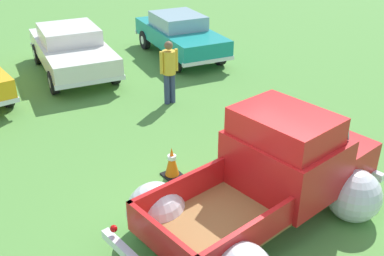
# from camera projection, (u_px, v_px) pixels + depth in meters

# --- Properties ---
(ground_plane) EXTENTS (80.00, 80.00, 0.00)m
(ground_plane) POSITION_uv_depth(u_px,v_px,m) (255.00, 225.00, 7.45)
(ground_plane) COLOR #548C3D
(vintage_pickup_truck) EXTENTS (4.79, 3.15, 1.96)m
(vintage_pickup_truck) POSITION_uv_depth(u_px,v_px,m) (273.00, 179.00, 7.33)
(vintage_pickup_truck) COLOR black
(vintage_pickup_truck) RESTS_ON ground
(show_car_1) EXTENTS (2.60, 4.70, 1.43)m
(show_car_1) POSITION_uv_depth(u_px,v_px,m) (72.00, 48.00, 13.68)
(show_car_1) COLOR black
(show_car_1) RESTS_ON ground
(show_car_2) EXTENTS (2.39, 4.50, 1.43)m
(show_car_2) POSITION_uv_depth(u_px,v_px,m) (180.00, 34.00, 15.17)
(show_car_2) COLOR black
(show_car_2) RESTS_ON ground
(spectator_0) EXTENTS (0.53, 0.36, 1.69)m
(spectator_0) POSITION_uv_depth(u_px,v_px,m) (169.00, 69.00, 11.52)
(spectator_0) COLOR navy
(spectator_0) RESTS_ON ground
(lane_cone_0) EXTENTS (0.36, 0.36, 0.63)m
(lane_cone_0) POSITION_uv_depth(u_px,v_px,m) (172.00, 162.00, 8.66)
(lane_cone_0) COLOR black
(lane_cone_0) RESTS_ON ground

